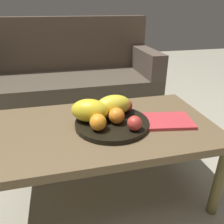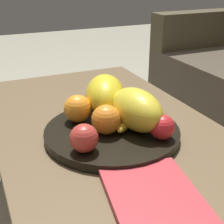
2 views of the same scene
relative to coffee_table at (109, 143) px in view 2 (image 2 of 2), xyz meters
The scene contains 10 objects.
coffee_table is the anchor object (origin of this frame).
fruit_bowl 0.08m from the coffee_table, 12.06° to the right, with size 0.37×0.37×0.03m, color black.
melon_large_front 0.16m from the coffee_table, 36.79° to the left, with size 0.19×0.11×0.11m, color yellow.
melon_smaller_beside 0.14m from the coffee_table, 165.36° to the left, with size 0.18×0.12×0.12m, color yellow.
orange_front 0.14m from the coffee_table, 113.40° to the right, with size 0.08×0.08×0.08m, color orange.
orange_left 0.13m from the coffee_table, 28.23° to the right, with size 0.08×0.08×0.08m, color orange.
apple_front 0.20m from the coffee_table, 29.02° to the left, with size 0.07×0.07×0.07m, color red.
apple_left 0.21m from the coffee_table, 42.77° to the right, with size 0.07×0.07×0.07m, color #BA3830.
banana_bunch 0.13m from the coffee_table, 36.22° to the left, with size 0.16×0.15×0.06m.
magazine 0.34m from the coffee_table, ahead, with size 0.25×0.18×0.02m, color #BF373E.
Camera 2 is at (0.78, -0.34, 0.88)m, focal length 52.39 mm.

